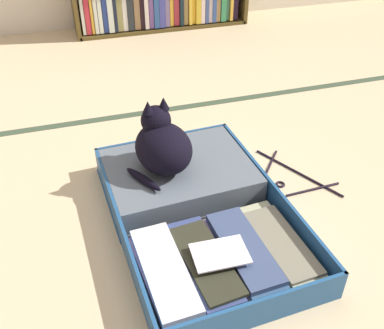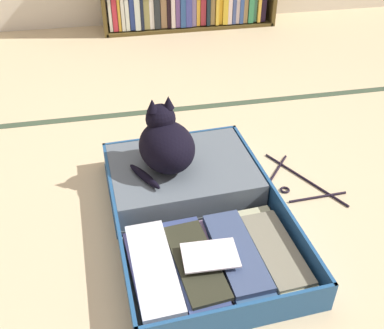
{
  "view_description": "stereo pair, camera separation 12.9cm",
  "coord_description": "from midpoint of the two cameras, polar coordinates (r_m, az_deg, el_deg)",
  "views": [
    {
      "loc": [
        -0.38,
        -1.16,
        1.2
      ],
      "look_at": [
        0.01,
        0.11,
        0.23
      ],
      "focal_mm": 41.74,
      "sensor_mm": 36.0,
      "label": 1
    },
    {
      "loc": [
        -0.25,
        -1.2,
        1.2
      ],
      "look_at": [
        0.01,
        0.11,
        0.23
      ],
      "focal_mm": 41.74,
      "sensor_mm": 36.0,
      "label": 2
    }
  ],
  "objects": [
    {
      "name": "tatami_border",
      "position": [
        2.45,
        -7.46,
        6.56
      ],
      "size": [
        4.8,
        0.05,
        0.0
      ],
      "color": "#374733",
      "rests_on": "ground_plane"
    },
    {
      "name": "open_suitcase",
      "position": [
        1.73,
        -1.99,
        -5.2
      ],
      "size": [
        0.66,
        0.98,
        0.12
      ],
      "color": "navy",
      "rests_on": "ground_plane"
    },
    {
      "name": "clothes_hanger",
      "position": [
        1.98,
        10.85,
        -1.52
      ],
      "size": [
        0.31,
        0.42,
        0.01
      ],
      "color": "black",
      "rests_on": "ground_plane"
    },
    {
      "name": "black_cat",
      "position": [
        1.76,
        -6.01,
        2.45
      ],
      "size": [
        0.3,
        0.31,
        0.29
      ],
      "color": "black",
      "rests_on": "open_suitcase"
    },
    {
      "name": "ground_plane",
      "position": [
        1.71,
        -1.46,
        -8.28
      ],
      "size": [
        10.0,
        10.0,
        0.0
      ],
      "primitive_type": "plane",
      "color": "#CDB58A"
    }
  ]
}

